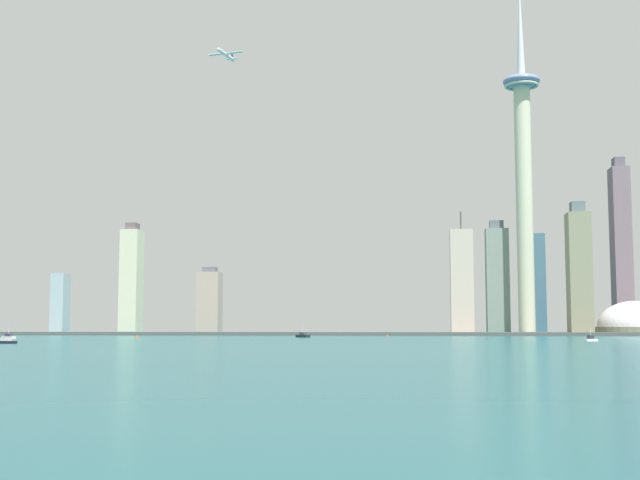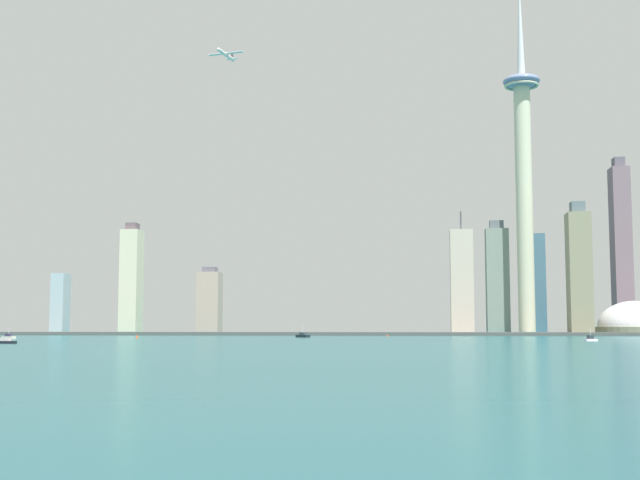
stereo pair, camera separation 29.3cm
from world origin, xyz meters
name	(u,v)px [view 1 (the left image)]	position (x,y,z in m)	size (l,w,h in m)	color
ground_plane	(102,349)	(0.00, 0.00, 0.00)	(6000.00, 6000.00, 0.00)	#174A50
waterfront_pier	(291,334)	(0.00, 498.27, 1.60)	(908.37, 48.92, 3.20)	#484D4B
observation_tower	(523,165)	(228.06, 531.01, 167.74)	(36.85, 36.85, 363.23)	beige
stadium_dome	(635,327)	(326.73, 519.80, 7.61)	(72.39, 72.39, 48.88)	slate
skyscraper_0	(621,249)	(332.55, 589.45, 88.84)	(17.82, 25.87, 184.26)	slate
skyscraper_1	(462,282)	(165.49, 525.40, 51.73)	(22.10, 18.99, 121.81)	#C2B29F
skyscraper_2	(60,304)	(-248.58, 532.47, 31.78)	(14.07, 19.75, 63.56)	#96AFB9
skyscraper_4	(210,302)	(-101.23, 580.50, 34.37)	(23.62, 22.95, 72.24)	tan
skyscraper_5	(497,280)	(202.85, 558.16, 55.32)	(22.73, 19.51, 115.91)	gray
skyscraper_6	(131,281)	(-185.54, 570.60, 57.73)	(19.51, 24.65, 120.25)	beige
skyscraper_7	(579,272)	(274.95, 508.96, 60.21)	(21.13, 24.63, 127.00)	gray
skyscraper_8	(534,284)	(244.57, 601.75, 53.18)	(22.76, 20.81, 120.13)	#436A7F
boat_0	(9,337)	(-163.59, 250.88, 1.35)	(13.39, 10.34, 7.14)	beige
boat_1	(591,339)	(224.77, 199.78, 1.30)	(9.10, 7.54, 8.08)	white
boat_4	(303,336)	(32.19, 348.76, 1.48)	(12.65, 12.49, 9.29)	black
boat_5	(6,341)	(-88.00, 96.31, 1.11)	(12.93, 7.51, 3.07)	black
channel_buoy_0	(387,335)	(96.37, 413.13, 1.12)	(1.44, 1.44, 2.24)	#E54C19
channel_buoy_2	(137,336)	(-83.08, 289.09, 1.43)	(1.92, 1.92, 2.86)	#E54C19
airplane	(226,54)	(-52.08, 432.70, 259.91)	(34.82, 34.63, 8.27)	white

